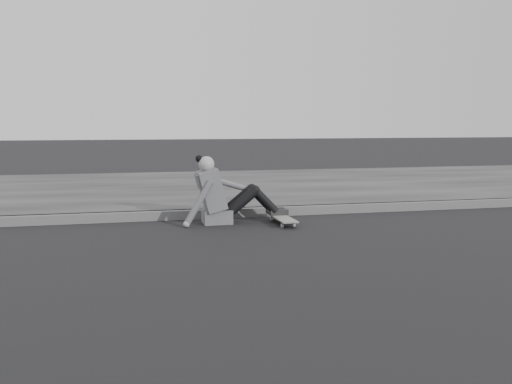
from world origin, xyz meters
TOP-DOWN VIEW (x-y plane):
  - ground at (0.00, 0.00)m, footprint 80.00×80.00m
  - curb at (0.00, 2.58)m, footprint 24.00×0.16m
  - sidewalk at (0.00, 5.60)m, footprint 24.00×6.00m
  - skateboard at (-1.15, 1.91)m, footprint 0.20×0.78m
  - seated_woman at (-1.89, 2.16)m, footprint 1.38×0.46m

SIDE VIEW (x-z plane):
  - ground at x=0.00m, z-range 0.00..0.00m
  - curb at x=0.00m, z-range 0.00..0.12m
  - sidewalk at x=0.00m, z-range 0.00..0.12m
  - skateboard at x=-1.15m, z-range 0.03..0.12m
  - seated_woman at x=-1.89m, z-range -0.08..0.80m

